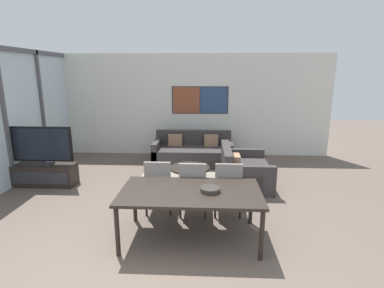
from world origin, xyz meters
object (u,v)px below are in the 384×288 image
(sofa_side, at_px, (242,172))
(sofa_main, at_px, (193,153))
(television, at_px, (42,146))
(dining_chair_centre, at_px, (193,186))
(dining_chair_right, at_px, (228,186))
(dining_table, at_px, (191,195))
(dining_chair_left, at_px, (159,184))
(coffee_table, at_px, (190,171))
(fruit_bowl, at_px, (210,189))
(tv_console, at_px, (46,175))

(sofa_side, bearing_deg, sofa_main, 36.54)
(television, distance_m, dining_chair_centre, 3.38)
(television, bearing_deg, dining_chair_right, -17.71)
(dining_table, xyz_separation_m, dining_chair_right, (0.56, 0.73, -0.16))
(sofa_main, bearing_deg, dining_chair_left, -98.37)
(sofa_side, distance_m, coffee_table, 1.10)
(television, relative_size, dining_chair_left, 1.35)
(sofa_main, xyz_separation_m, dining_chair_right, (0.70, -2.92, 0.24))
(coffee_table, height_order, dining_chair_left, dining_chair_left)
(coffee_table, distance_m, dining_chair_left, 1.53)
(television, distance_m, sofa_side, 4.14)
(sofa_side, relative_size, dining_table, 0.73)
(sofa_main, distance_m, sofa_side, 1.84)
(dining_chair_centre, bearing_deg, coffee_table, 95.30)
(fruit_bowl, bearing_deg, sofa_main, 96.31)
(television, xyz_separation_m, dining_table, (3.14, -1.91, -0.18))
(dining_table, bearing_deg, coffee_table, 93.61)
(sofa_main, xyz_separation_m, fruit_bowl, (0.41, -3.68, 0.49))
(coffee_table, xyz_separation_m, dining_table, (0.14, -2.21, 0.40))
(television, height_order, sofa_main, television)
(dining_chair_left, height_order, fruit_bowl, dining_chair_left)
(television, bearing_deg, coffee_table, 5.74)
(tv_console, xyz_separation_m, dining_chair_left, (2.57, -1.14, 0.28))
(tv_console, distance_m, dining_table, 3.70)
(sofa_side, distance_m, dining_table, 2.40)
(sofa_side, height_order, dining_chair_centre, dining_chair_centre)
(tv_console, height_order, dining_chair_left, dining_chair_left)
(sofa_side, relative_size, dining_chair_right, 1.53)
(sofa_side, relative_size, coffee_table, 1.65)
(sofa_side, relative_size, fruit_bowl, 5.16)
(sofa_main, bearing_deg, dining_table, -87.81)
(dining_table, bearing_deg, dining_chair_left, 126.40)
(television, relative_size, sofa_side, 0.89)
(tv_console, relative_size, dining_chair_right, 1.35)
(tv_console, distance_m, dining_chair_right, 3.89)
(dining_chair_right, height_order, fruit_bowl, dining_chair_right)
(tv_console, bearing_deg, television, 90.00)
(dining_chair_centre, distance_m, dining_chair_right, 0.56)
(coffee_table, height_order, dining_chair_centre, dining_chair_centre)
(tv_console, relative_size, television, 1.00)
(television, height_order, sofa_side, television)
(coffee_table, relative_size, dining_chair_right, 0.92)
(television, distance_m, fruit_bowl, 3.92)
(tv_console, xyz_separation_m, sofa_side, (4.09, 0.26, 0.04))
(coffee_table, xyz_separation_m, dining_chair_right, (0.70, -1.48, 0.25))
(television, relative_size, dining_table, 0.65)
(dining_chair_right, bearing_deg, sofa_main, 103.54)
(dining_table, bearing_deg, television, 148.66)
(sofa_main, bearing_deg, tv_console, -149.88)
(sofa_main, bearing_deg, coffee_table, -90.00)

